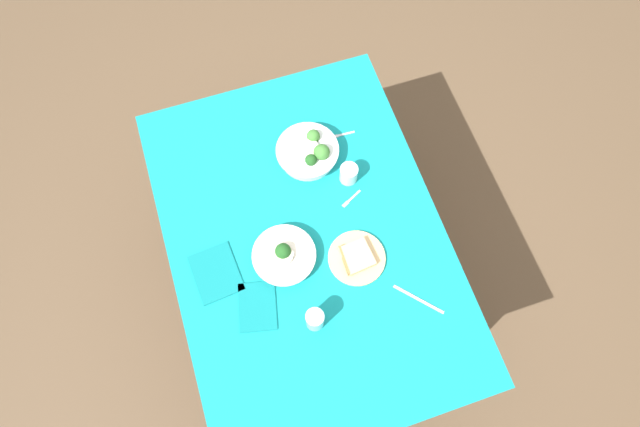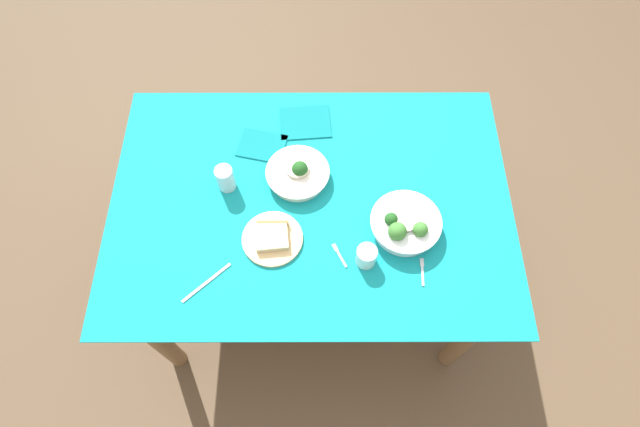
{
  "view_description": "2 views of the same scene",
  "coord_description": "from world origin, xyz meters",
  "px_view_note": "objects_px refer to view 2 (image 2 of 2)",
  "views": [
    {
      "loc": [
        0.63,
        -0.15,
        2.66
      ],
      "look_at": [
        -0.07,
        0.08,
        0.81
      ],
      "focal_mm": 29.78,
      "sensor_mm": 36.0,
      "label": 1
    },
    {
      "loc": [
        -0.03,
        0.89,
        2.38
      ],
      "look_at": [
        -0.03,
        0.07,
        0.81
      ],
      "focal_mm": 28.42,
      "sensor_mm": 36.0,
      "label": 2
    }
  ],
  "objects_px": {
    "table_knife_left": "(207,283)",
    "broccoli_bowl_far": "(405,225)",
    "fork_by_near_bowl": "(339,254)",
    "bread_side_plate": "(272,238)",
    "water_glass_side": "(366,256)",
    "napkin_folded_upper": "(305,122)",
    "napkin_folded_lower": "(262,146)",
    "fork_by_far_bowl": "(422,271)",
    "water_glass_center": "(225,178)",
    "broccoli_bowl_near": "(298,173)"
  },
  "relations": [
    {
      "from": "broccoli_bowl_far",
      "to": "table_knife_left",
      "type": "bearing_deg",
      "value": 16.28
    },
    {
      "from": "fork_by_far_bowl",
      "to": "napkin_folded_upper",
      "type": "height_order",
      "value": "napkin_folded_upper"
    },
    {
      "from": "broccoli_bowl_far",
      "to": "broccoli_bowl_near",
      "type": "distance_m",
      "value": 0.43
    },
    {
      "from": "water_glass_side",
      "to": "napkin_folded_upper",
      "type": "bearing_deg",
      "value": -70.14
    },
    {
      "from": "fork_by_near_bowl",
      "to": "water_glass_side",
      "type": "bearing_deg",
      "value": -130.29
    },
    {
      "from": "bread_side_plate",
      "to": "water_glass_side",
      "type": "xyz_separation_m",
      "value": [
        -0.32,
        0.08,
        0.03
      ]
    },
    {
      "from": "fork_by_far_bowl",
      "to": "napkin_folded_lower",
      "type": "height_order",
      "value": "napkin_folded_lower"
    },
    {
      "from": "fork_by_far_bowl",
      "to": "table_knife_left",
      "type": "relative_size",
      "value": 0.5
    },
    {
      "from": "napkin_folded_upper",
      "to": "broccoli_bowl_near",
      "type": "bearing_deg",
      "value": 84.75
    },
    {
      "from": "fork_by_far_bowl",
      "to": "table_knife_left",
      "type": "xyz_separation_m",
      "value": [
        0.72,
        0.04,
        -0.0
      ]
    },
    {
      "from": "broccoli_bowl_far",
      "to": "fork_by_near_bowl",
      "type": "xyz_separation_m",
      "value": [
        0.23,
        0.1,
        -0.03
      ]
    },
    {
      "from": "broccoli_bowl_near",
      "to": "napkin_folded_lower",
      "type": "distance_m",
      "value": 0.2
    },
    {
      "from": "bread_side_plate",
      "to": "fork_by_near_bowl",
      "type": "bearing_deg",
      "value": 165.54
    },
    {
      "from": "napkin_folded_lower",
      "to": "broccoli_bowl_far",
      "type": "bearing_deg",
      "value": 145.17
    },
    {
      "from": "fork_by_far_bowl",
      "to": "napkin_folded_upper",
      "type": "xyz_separation_m",
      "value": [
        0.4,
        -0.62,
        0.0
      ]
    },
    {
      "from": "water_glass_center",
      "to": "broccoli_bowl_near",
      "type": "bearing_deg",
      "value": -172.49
    },
    {
      "from": "broccoli_bowl_near",
      "to": "table_knife_left",
      "type": "xyz_separation_m",
      "value": [
        0.3,
        0.41,
        -0.03
      ]
    },
    {
      "from": "fork_by_far_bowl",
      "to": "fork_by_near_bowl",
      "type": "distance_m",
      "value": 0.29
    },
    {
      "from": "fork_by_near_bowl",
      "to": "bread_side_plate",
      "type": "bearing_deg",
      "value": 48.64
    },
    {
      "from": "water_glass_center",
      "to": "bread_side_plate",
      "type": "bearing_deg",
      "value": 128.84
    },
    {
      "from": "bread_side_plate",
      "to": "water_glass_center",
      "type": "height_order",
      "value": "water_glass_center"
    },
    {
      "from": "napkin_folded_upper",
      "to": "napkin_folded_lower",
      "type": "distance_m",
      "value": 0.2
    },
    {
      "from": "table_knife_left",
      "to": "napkin_folded_upper",
      "type": "xyz_separation_m",
      "value": [
        -0.32,
        -0.67,
        0.0
      ]
    },
    {
      "from": "bread_side_plate",
      "to": "napkin_folded_upper",
      "type": "height_order",
      "value": "bread_side_plate"
    },
    {
      "from": "broccoli_bowl_near",
      "to": "water_glass_center",
      "type": "bearing_deg",
      "value": 7.51
    },
    {
      "from": "water_glass_center",
      "to": "napkin_folded_upper",
      "type": "relative_size",
      "value": 0.53
    },
    {
      "from": "bread_side_plate",
      "to": "broccoli_bowl_near",
      "type": "bearing_deg",
      "value": -108.68
    },
    {
      "from": "water_glass_side",
      "to": "fork_by_far_bowl",
      "type": "relative_size",
      "value": 0.78
    },
    {
      "from": "broccoli_bowl_near",
      "to": "fork_by_far_bowl",
      "type": "height_order",
      "value": "broccoli_bowl_near"
    },
    {
      "from": "broccoli_bowl_far",
      "to": "water_glass_side",
      "type": "xyz_separation_m",
      "value": [
        0.14,
        0.12,
        0.0
      ]
    },
    {
      "from": "water_glass_side",
      "to": "fork_by_near_bowl",
      "type": "xyz_separation_m",
      "value": [
        0.09,
        -0.02,
        -0.04
      ]
    },
    {
      "from": "broccoli_bowl_far",
      "to": "napkin_folded_lower",
      "type": "relative_size",
      "value": 1.4
    },
    {
      "from": "bread_side_plate",
      "to": "napkin_folded_upper",
      "type": "distance_m",
      "value": 0.52
    },
    {
      "from": "bread_side_plate",
      "to": "napkin_folded_lower",
      "type": "distance_m",
      "value": 0.4
    },
    {
      "from": "water_glass_center",
      "to": "napkin_folded_lower",
      "type": "xyz_separation_m",
      "value": [
        -0.12,
        -0.18,
        -0.05
      ]
    },
    {
      "from": "water_glass_center",
      "to": "fork_by_far_bowl",
      "type": "relative_size",
      "value": 1.04
    },
    {
      "from": "bread_side_plate",
      "to": "fork_by_far_bowl",
      "type": "bearing_deg",
      "value": 166.87
    },
    {
      "from": "water_glass_center",
      "to": "fork_by_far_bowl",
      "type": "distance_m",
      "value": 0.76
    },
    {
      "from": "water_glass_center",
      "to": "table_knife_left",
      "type": "relative_size",
      "value": 0.52
    },
    {
      "from": "water_glass_center",
      "to": "napkin_folded_lower",
      "type": "relative_size",
      "value": 0.59
    },
    {
      "from": "bread_side_plate",
      "to": "water_glass_side",
      "type": "relative_size",
      "value": 2.74
    },
    {
      "from": "table_knife_left",
      "to": "broccoli_bowl_far",
      "type": "bearing_deg",
      "value": 154.03
    },
    {
      "from": "water_glass_side",
      "to": "napkin_folded_lower",
      "type": "height_order",
      "value": "water_glass_side"
    },
    {
      "from": "table_knife_left",
      "to": "napkin_folded_upper",
      "type": "height_order",
      "value": "napkin_folded_upper"
    },
    {
      "from": "broccoli_bowl_far",
      "to": "fork_by_far_bowl",
      "type": "distance_m",
      "value": 0.17
    },
    {
      "from": "bread_side_plate",
      "to": "table_knife_left",
      "type": "relative_size",
      "value": 1.07
    },
    {
      "from": "broccoli_bowl_far",
      "to": "water_glass_center",
      "type": "relative_size",
      "value": 2.38
    },
    {
      "from": "bread_side_plate",
      "to": "napkin_folded_upper",
      "type": "relative_size",
      "value": 1.07
    },
    {
      "from": "fork_by_near_bowl",
      "to": "napkin_folded_lower",
      "type": "distance_m",
      "value": 0.54
    },
    {
      "from": "water_glass_center",
      "to": "water_glass_side",
      "type": "relative_size",
      "value": 1.34
    }
  ]
}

